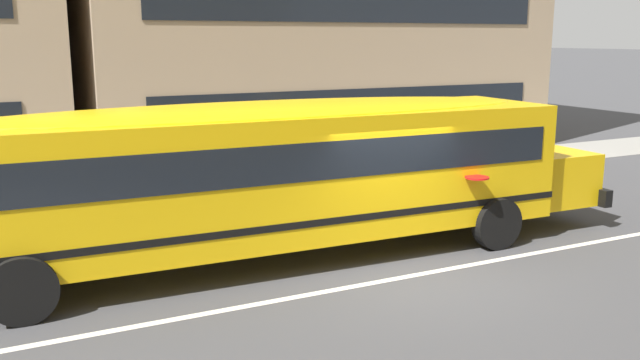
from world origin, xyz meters
The scene contains 4 objects.
ground_plane centered at (0.00, 0.00, 0.00)m, with size 400.00×400.00×0.00m, color #424244.
sidewalk_far centered at (0.00, 8.43, 0.01)m, with size 120.00×3.00×0.01m, color gray.
lane_centreline centered at (0.00, 0.00, 0.00)m, with size 110.00×0.16×0.01m, color silver.
school_bus centered at (-1.61, 1.99, 1.76)m, with size 13.33×3.39×2.96m.
Camera 1 is at (-6.50, -9.43, 4.11)m, focal length 38.22 mm.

